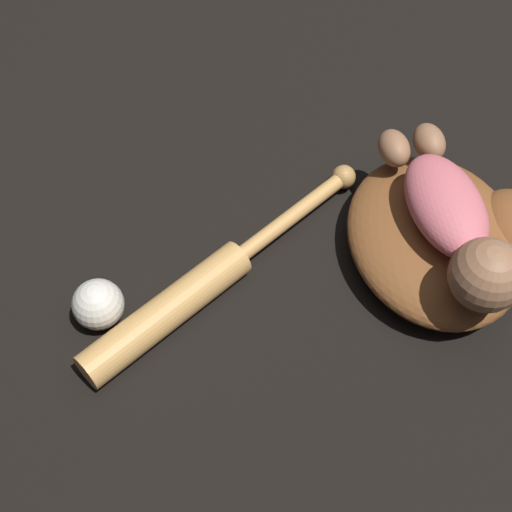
# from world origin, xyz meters

# --- Properties ---
(ground_plane) EXTENTS (6.00, 6.00, 0.00)m
(ground_plane) POSITION_xyz_m (0.00, 0.00, 0.00)
(ground_plane) COLOR black
(baseball_glove) EXTENTS (0.38, 0.37, 0.09)m
(baseball_glove) POSITION_xyz_m (-0.03, -0.03, 0.05)
(baseball_glove) COLOR brown
(baseball_glove) RESTS_ON ground
(baby_figure) EXTENTS (0.37, 0.12, 0.11)m
(baby_figure) POSITION_xyz_m (0.01, -0.05, 0.14)
(baby_figure) COLOR #D16670
(baby_figure) RESTS_ON baseball_glove
(baseball_bat) EXTENTS (0.30, 0.52, 0.06)m
(baseball_bat) POSITION_xyz_m (-0.05, -0.44, 0.03)
(baseball_bat) COLOR tan
(baseball_bat) RESTS_ON ground
(baseball) EXTENTS (0.08, 0.08, 0.08)m
(baseball) POSITION_xyz_m (-0.06, -0.59, 0.04)
(baseball) COLOR silver
(baseball) RESTS_ON ground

